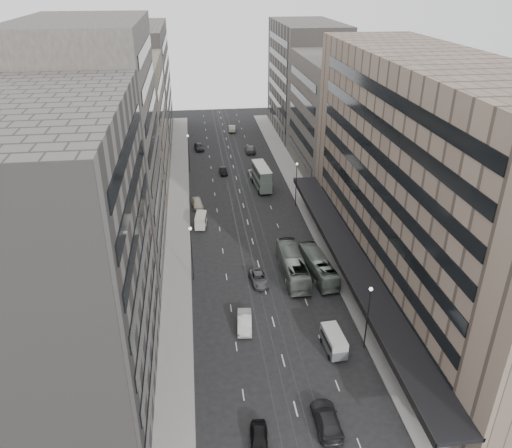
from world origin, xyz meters
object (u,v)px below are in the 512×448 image
bus_near (318,266)px  sedan_2 (259,278)px  double_decker (262,176)px  panel_van (201,220)px  bus_far (292,265)px  sedan_1 (245,322)px  vw_microbus (334,341)px  pedestrian (443,433)px  sedan_0 (259,439)px

bus_near → sedan_2: bus_near is taller
double_decker → panel_van: bearing=-133.1°
bus_far → sedan_1: size_ratio=2.48×
vw_microbus → sedan_1: bearing=147.1°
double_decker → sedan_2: 34.31m
bus_near → panel_van: 23.64m
sedan_1 → pedestrian: 25.00m
sedan_0 → panel_van: bearing=100.5°
bus_far → sedan_1: 13.54m
double_decker → pedestrian: bearing=-87.1°
bus_far → panel_van: (-12.50, 16.84, -0.37)m
vw_microbus → sedan_2: bearing=110.2°
vw_microbus → panel_van: size_ratio=1.16×
double_decker → sedan_0: size_ratio=2.11×
pedestrian → panel_van: bearing=-74.5°
sedan_0 → sedan_2: sedan_0 is taller
sedan_1 → sedan_2: (3.07, 9.57, -0.13)m
bus_far → sedan_0: 29.25m
bus_near → pedestrian: size_ratio=5.54×
vw_microbus → panel_van: 35.99m
bus_near → pedestrian: bus_near is taller
sedan_2 → pedestrian: 31.46m
sedan_2 → pedestrian: (13.18, -28.56, 0.46)m
bus_far → vw_microbus: 16.36m
bus_near → bus_far: 3.66m
sedan_0 → pedestrian: (16.79, -1.88, 0.42)m
bus_near → vw_microbus: size_ratio=2.35×
panel_van → sedan_1: size_ratio=0.82×
bus_near → pedestrian: (4.55, -29.39, -0.38)m
sedan_1 → vw_microbus: bearing=-23.7°
double_decker → bus_far: bearing=-94.7°
vw_microbus → pedestrian: vw_microbus is taller
panel_van → pedestrian: bearing=-58.5°
bus_near → double_decker: (-3.50, 33.05, 1.03)m
bus_far → vw_microbus: bus_far is taller
vw_microbus → pedestrian: 15.07m
bus_far → panel_van: size_ratio=3.04×
panel_van → sedan_1: (4.43, -27.67, -0.51)m
vw_microbus → sedan_0: size_ratio=1.11×
bus_far → sedan_2: 5.25m
bus_far → sedan_2: bearing=14.2°
double_decker → sedan_1: (-8.20, -43.45, -1.75)m
pedestrian → sedan_2: bearing=-73.6°
double_decker → sedan_0: bearing=-102.7°
sedan_2 → vw_microbus: bearing=-71.0°
bus_near → sedan_2: (-8.63, -0.82, -0.85)m
bus_near → sedan_1: 15.67m
sedan_0 → double_decker: bearing=87.3°
vw_microbus → sedan_0: vw_microbus is taller
panel_van → sedan_0: bearing=-77.4°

